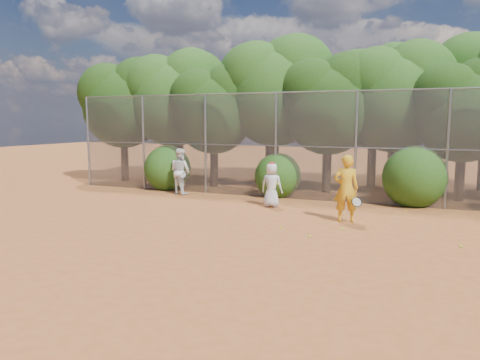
% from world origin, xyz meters
% --- Properties ---
extents(ground, '(80.00, 80.00, 0.00)m').
position_xyz_m(ground, '(0.00, 0.00, 0.00)').
color(ground, '#9F5324').
rests_on(ground, ground).
extents(fence_back, '(20.05, 0.09, 4.03)m').
position_xyz_m(fence_back, '(-0.12, 6.00, 2.05)').
color(fence_back, gray).
rests_on(fence_back, ground).
extents(tree_0, '(4.38, 3.81, 6.00)m').
position_xyz_m(tree_0, '(-9.44, 8.04, 3.93)').
color(tree_0, black).
rests_on(tree_0, ground).
extents(tree_1, '(4.64, 4.03, 6.35)m').
position_xyz_m(tree_1, '(-6.94, 8.54, 4.16)').
color(tree_1, black).
rests_on(tree_1, ground).
extents(tree_2, '(3.99, 3.47, 5.47)m').
position_xyz_m(tree_2, '(-4.45, 7.83, 3.58)').
color(tree_2, black).
rests_on(tree_2, ground).
extents(tree_3, '(4.89, 4.26, 6.70)m').
position_xyz_m(tree_3, '(-1.94, 8.84, 4.40)').
color(tree_3, black).
rests_on(tree_3, ground).
extents(tree_4, '(4.19, 3.64, 5.73)m').
position_xyz_m(tree_4, '(0.55, 8.24, 3.76)').
color(tree_4, black).
rests_on(tree_4, ground).
extents(tree_5, '(4.51, 3.92, 6.17)m').
position_xyz_m(tree_5, '(3.06, 9.04, 4.05)').
color(tree_5, black).
rests_on(tree_5, ground).
extents(tree_6, '(3.86, 3.36, 5.29)m').
position_xyz_m(tree_6, '(5.55, 8.03, 3.47)').
color(tree_6, black).
rests_on(tree_6, ground).
extents(tree_9, '(4.83, 4.20, 6.62)m').
position_xyz_m(tree_9, '(-7.94, 10.84, 4.34)').
color(tree_9, black).
rests_on(tree_9, ground).
extents(tree_10, '(5.15, 4.48, 7.06)m').
position_xyz_m(tree_10, '(-2.93, 11.05, 4.63)').
color(tree_10, black).
rests_on(tree_10, ground).
extents(tree_11, '(4.64, 4.03, 6.35)m').
position_xyz_m(tree_11, '(2.06, 10.64, 4.16)').
color(tree_11, black).
rests_on(tree_11, ground).
extents(bush_0, '(2.00, 2.00, 2.00)m').
position_xyz_m(bush_0, '(-6.00, 6.30, 1.00)').
color(bush_0, '#1F4611').
rests_on(bush_0, ground).
extents(bush_1, '(1.80, 1.80, 1.80)m').
position_xyz_m(bush_1, '(-1.00, 6.30, 0.90)').
color(bush_1, '#1F4611').
rests_on(bush_1, ground).
extents(bush_2, '(2.20, 2.20, 2.20)m').
position_xyz_m(bush_2, '(4.00, 6.30, 1.10)').
color(bush_2, '#1F4611').
rests_on(bush_2, ground).
extents(player_yellow, '(0.93, 0.67, 1.98)m').
position_xyz_m(player_yellow, '(2.29, 2.69, 0.99)').
color(player_yellow, gold).
rests_on(player_yellow, ground).
extents(player_teen, '(0.75, 0.49, 1.55)m').
position_xyz_m(player_teen, '(-0.49, 4.08, 0.77)').
color(player_teen, silver).
rests_on(player_teen, ground).
extents(player_white, '(1.07, 0.94, 1.85)m').
position_xyz_m(player_white, '(-4.84, 5.40, 0.92)').
color(player_white, white).
rests_on(player_white, ground).
extents(ball_0, '(0.07, 0.07, 0.07)m').
position_xyz_m(ball_0, '(2.41, 1.60, 0.03)').
color(ball_0, '#D1E529').
rests_on(ball_0, ground).
extents(ball_1, '(0.07, 0.07, 0.07)m').
position_xyz_m(ball_1, '(1.79, 0.47, 0.03)').
color(ball_1, '#D1E529').
rests_on(ball_1, ground).
extents(ball_2, '(0.07, 0.07, 0.07)m').
position_xyz_m(ball_2, '(5.31, 0.90, 0.03)').
color(ball_2, '#D1E529').
rests_on(ball_2, ground).
extents(ball_3, '(0.07, 0.07, 0.07)m').
position_xyz_m(ball_3, '(0.80, 1.14, 0.03)').
color(ball_3, '#D1E529').
rests_on(ball_3, ground).
extents(ball_4, '(0.07, 0.07, 0.07)m').
position_xyz_m(ball_4, '(3.86, 4.92, 0.03)').
color(ball_4, '#D1E529').
rests_on(ball_4, ground).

